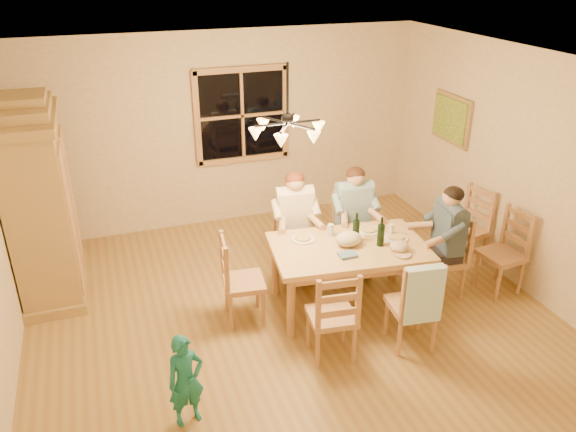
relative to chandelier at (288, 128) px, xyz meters
name	(u,v)px	position (x,y,z in m)	size (l,w,h in m)	color
floor	(288,309)	(0.00, 0.00, -2.08)	(5.50, 5.50, 0.00)	olive
ceiling	(288,62)	(0.00, 0.00, 0.62)	(5.50, 5.00, 0.02)	white
wall_back	(228,130)	(0.00, 2.50, -0.73)	(5.50, 0.02, 2.70)	#C5AF8C
wall_right	(511,167)	(2.75, 0.00, -0.73)	(0.02, 5.00, 2.70)	#C5AF8C
window	(242,116)	(0.20, 2.47, -0.53)	(1.30, 0.06, 1.30)	black
painting	(451,119)	(2.71, 1.20, -0.48)	(0.06, 0.78, 0.64)	olive
chandelier	(288,128)	(0.00, 0.00, 0.00)	(0.77, 0.68, 0.71)	black
armoire	(41,206)	(-2.42, 1.33, -1.02)	(0.66, 1.40, 2.30)	olive
dining_table	(348,254)	(0.65, -0.14, -1.42)	(1.76, 1.20, 0.76)	tan
chair_far_left	(295,252)	(0.33, 0.68, -1.77)	(0.49, 0.47, 0.99)	#9E6B45
chair_far_right	(352,246)	(1.06, 0.60, -1.77)	(0.49, 0.47, 0.99)	#9E6B45
chair_near_left	(331,329)	(0.14, -0.86, -1.77)	(0.49, 0.47, 0.99)	#9E6B45
chair_near_right	(410,318)	(0.96, -0.96, -1.77)	(0.49, 0.47, 0.99)	#9E6B45
chair_end_left	(244,294)	(-0.49, 0.00, -1.77)	(0.47, 0.49, 0.99)	#9E6B45
chair_end_right	(442,270)	(1.78, -0.27, -1.77)	(0.47, 0.49, 0.99)	#9E6B45
adult_woman	(295,212)	(0.33, 0.68, -1.24)	(0.43, 0.46, 0.87)	beige
adult_plaid_man	(354,207)	(1.06, 0.60, -1.24)	(0.43, 0.46, 0.87)	teal
adult_slate_man	(448,228)	(1.78, -0.27, -1.24)	(0.46, 0.43, 0.87)	#3D4D61
towel	(423,295)	(0.94, -1.15, -1.38)	(0.38, 0.10, 0.58)	#B5E1F5
wine_bottle_a	(356,227)	(0.76, -0.06, -1.15)	(0.08, 0.08, 0.33)	black
wine_bottle_b	(381,231)	(0.96, -0.24, -1.15)	(0.08, 0.08, 0.33)	black
plate_woman	(303,239)	(0.23, 0.15, -1.31)	(0.26, 0.26, 0.02)	white
plate_plaid	(368,231)	(0.99, 0.09, -1.31)	(0.26, 0.26, 0.02)	white
plate_slate	(396,238)	(1.19, -0.18, -1.31)	(0.26, 0.26, 0.02)	white
wine_glass_a	(331,230)	(0.55, 0.14, -1.25)	(0.06, 0.06, 0.14)	silver
wine_glass_b	(391,230)	(1.18, -0.08, -1.25)	(0.06, 0.06, 0.14)	silver
cap	(399,246)	(1.09, -0.42, -1.26)	(0.20, 0.20, 0.11)	tan
napkin	(347,255)	(0.53, -0.34, -1.30)	(0.18, 0.14, 0.03)	slate
cloth_bundle	(349,239)	(0.64, -0.13, -1.24)	(0.28, 0.22, 0.15)	#BFB18B
child	(186,380)	(-1.33, -1.25, -1.65)	(0.31, 0.20, 0.85)	#1A7879
chair_spare_front	(499,267)	(2.45, -0.42, -1.77)	(0.46, 0.48, 0.99)	#9E6B45
chair_spare_back	(464,241)	(2.45, 0.25, -1.77)	(0.51, 0.52, 0.99)	#9E6B45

